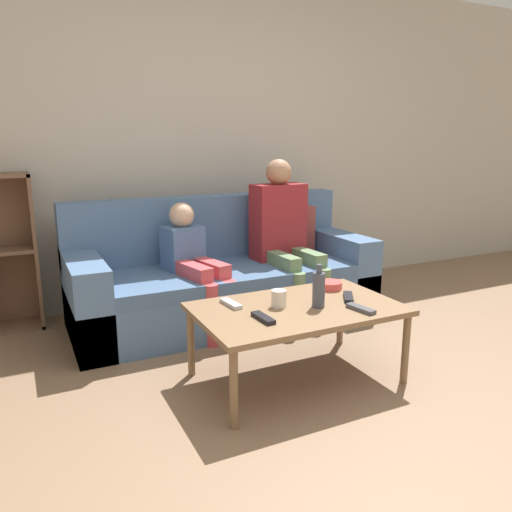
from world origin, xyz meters
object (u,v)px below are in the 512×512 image
person_adult (283,227)px  cup_near (279,299)px  person_child (193,259)px  tv_remote_0 (348,297)px  tv_remote_1 (263,318)px  snack_bowl (330,285)px  bottle (319,289)px  coffee_table (297,313)px  couch (224,280)px  tv_remote_3 (231,304)px  tv_remote_2 (361,309)px

person_adult → cup_near: person_adult is taller
person_child → tv_remote_0: person_child is taller
tv_remote_1 → person_child: bearing=86.6°
person_child → snack_bowl: bearing=-64.7°
bottle → coffee_table: bearing=150.1°
couch → coffee_table: size_ratio=1.98×
tv_remote_0 → tv_remote_1: (-0.58, -0.08, 0.00)m
tv_remote_3 → bottle: size_ratio=0.74×
couch → snack_bowl: size_ratio=15.05×
person_adult → bottle: person_adult is taller
cup_near → tv_remote_1: bearing=-139.5°
person_adult → person_child: bearing=-179.2°
bottle → tv_remote_2: bearing=-42.2°
coffee_table → couch: bearing=88.9°
coffee_table → tv_remote_1: 0.28m
coffee_table → person_child: (-0.26, 0.95, 0.12)m
person_child → tv_remote_2: (0.52, -1.16, -0.07)m
coffee_table → person_child: bearing=105.0°
person_adult → cup_near: (-0.56, -0.97, -0.19)m
tv_remote_2 → tv_remote_3: size_ratio=1.01×
coffee_table → bottle: 0.18m
coffee_table → tv_remote_2: tv_remote_2 is taller
tv_remote_1 → tv_remote_3: 0.28m
coffee_table → tv_remote_1: size_ratio=6.31×
couch → tv_remote_1: 1.23m
couch → person_child: (-0.28, -0.13, 0.21)m
person_adult → snack_bowl: person_adult is taller
tv_remote_0 → tv_remote_1: 0.58m
cup_near → bottle: 0.22m
tv_remote_0 → snack_bowl: (0.02, 0.21, 0.01)m
couch → snack_bowl: couch is taller
couch → bottle: couch is taller
couch → person_adult: bearing=-9.9°
coffee_table → tv_remote_3: tv_remote_3 is taller
cup_near → tv_remote_0: size_ratio=0.55×
person_child → tv_remote_2: bearing=-78.7°
person_child → cup_near: (0.16, -0.91, -0.04)m
snack_bowl → tv_remote_3: bearing=-178.0°
couch → coffee_table: (-0.02, -1.08, 0.10)m
cup_near → tv_remote_1: (-0.17, -0.14, -0.04)m
snack_bowl → bottle: bearing=-134.6°
couch → tv_remote_2: bearing=-79.4°
coffee_table → person_adult: 1.14m
snack_bowl → person_adult: bearing=81.0°
couch → cup_near: couch is taller
person_child → tv_remote_0: (0.58, -0.97, -0.07)m
person_child → snack_bowl: person_child is taller
coffee_table → person_adult: bearing=65.0°
tv_remote_0 → bottle: bearing=-137.7°
tv_remote_1 → bottle: size_ratio=0.74×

